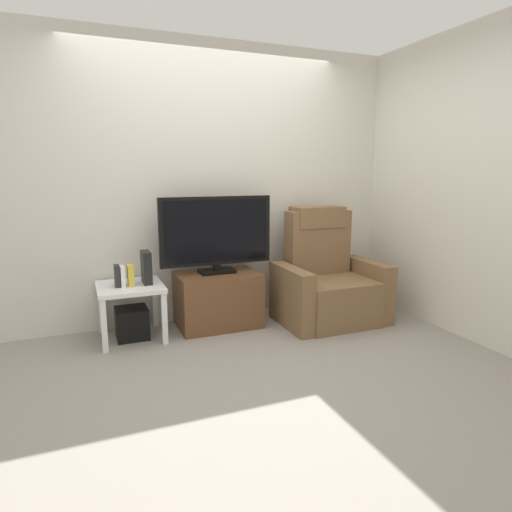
{
  "coord_description": "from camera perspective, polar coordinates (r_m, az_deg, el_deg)",
  "views": [
    {
      "loc": [
        -1.18,
        -2.96,
        1.42
      ],
      "look_at": [
        0.22,
        0.5,
        0.7
      ],
      "focal_mm": 30.95,
      "sensor_mm": 36.0,
      "label": 1
    }
  ],
  "objects": [
    {
      "name": "book_leftmost",
      "position": [
        3.84,
        -17.51,
        -2.47
      ],
      "size": [
        0.04,
        0.1,
        0.18
      ],
      "primitive_type": "cube",
      "color": "#262626",
      "rests_on": "side_table"
    },
    {
      "name": "recliner_armchair",
      "position": [
        4.3,
        9.18,
        -3.32
      ],
      "size": [
        0.98,
        0.78,
        1.08
      ],
      "rotation": [
        0.0,
        0.0,
        -0.05
      ],
      "color": "brown",
      "rests_on": "ground"
    },
    {
      "name": "subwoofer_box",
      "position": [
        3.99,
        -15.74,
        -8.33
      ],
      "size": [
        0.27,
        0.27,
        0.27
      ],
      "primitive_type": "cube",
      "color": "black",
      "rests_on": "ground"
    },
    {
      "name": "book_rightmost",
      "position": [
        3.85,
        -15.92,
        -2.4
      ],
      "size": [
        0.05,
        0.1,
        0.18
      ],
      "primitive_type": "cube",
      "color": "gold",
      "rests_on": "side_table"
    },
    {
      "name": "book_middle",
      "position": [
        3.85,
        -16.87,
        -2.53
      ],
      "size": [
        0.03,
        0.13,
        0.17
      ],
      "primitive_type": "cube",
      "color": "white",
      "rests_on": "side_table"
    },
    {
      "name": "wall_side",
      "position": [
        4.26,
        24.1,
        8.36
      ],
      "size": [
        0.06,
        4.48,
        2.6
      ],
      "primitive_type": "cube",
      "color": "beige",
      "rests_on": "ground"
    },
    {
      "name": "television",
      "position": [
        4.01,
        -5.15,
        2.98
      ],
      "size": [
        1.03,
        0.2,
        0.7
      ],
      "color": "black",
      "rests_on": "tv_stand"
    },
    {
      "name": "game_console",
      "position": [
        3.89,
        -13.99,
        -1.43
      ],
      "size": [
        0.07,
        0.2,
        0.28
      ],
      "primitive_type": "cube",
      "color": "black",
      "rests_on": "side_table"
    },
    {
      "name": "side_table",
      "position": [
        3.91,
        -15.93,
        -4.68
      ],
      "size": [
        0.54,
        0.54,
        0.47
      ],
      "color": "white",
      "rests_on": "ground"
    },
    {
      "name": "ground_plane",
      "position": [
        3.49,
        -0.33,
        -13.1
      ],
      "size": [
        6.4,
        6.4,
        0.0
      ],
      "primitive_type": "plane",
      "color": "gray"
    },
    {
      "name": "wall_back",
      "position": [
        4.26,
        -6.09,
        9.23
      ],
      "size": [
        6.4,
        0.06,
        2.6
      ],
      "primitive_type": "cube",
      "color": "beige",
      "rests_on": "ground"
    },
    {
      "name": "tv_stand",
      "position": [
        4.12,
        -4.92,
        -5.6
      ],
      "size": [
        0.74,
        0.5,
        0.5
      ],
      "color": "brown",
      "rests_on": "ground"
    }
  ]
}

